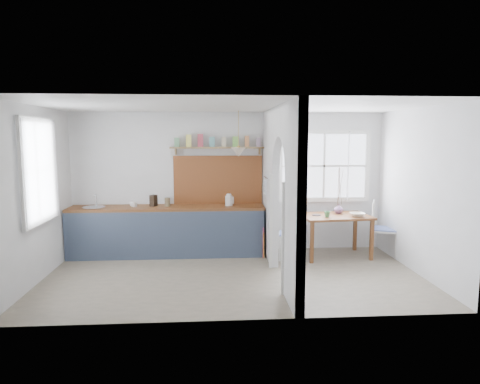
{
  "coord_description": "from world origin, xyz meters",
  "views": [
    {
      "loc": [
        -0.35,
        -6.39,
        2.14
      ],
      "look_at": [
        0.13,
        0.5,
        1.25
      ],
      "focal_mm": 32.0,
      "sensor_mm": 36.0,
      "label": 1
    }
  ],
  "objects": [
    {
      "name": "kettle",
      "position": [
        -0.01,
        1.31,
        1.01
      ],
      "size": [
        0.2,
        0.17,
        0.21
      ],
      "primitive_type": null,
      "rotation": [
        0.0,
        0.0,
        0.14
      ],
      "color": "silver",
      "rests_on": "counter"
    },
    {
      "name": "vase",
      "position": [
        1.99,
        1.18,
        0.84
      ],
      "size": [
        0.19,
        0.19,
        0.18
      ],
      "primitive_type": "imported",
      "rotation": [
        0.0,
        0.0,
        -0.13
      ],
      "color": "slate",
      "rests_on": "dining_table"
    },
    {
      "name": "bowl",
      "position": [
        2.23,
        0.87,
        0.79
      ],
      "size": [
        0.26,
        0.26,
        0.06
      ],
      "primitive_type": "imported",
      "rotation": [
        0.0,
        0.0,
        -0.0
      ],
      "color": "white",
      "rests_on": "dining_table"
    },
    {
      "name": "utensil_rail",
      "position": [
        0.61,
        0.9,
        1.45
      ],
      "size": [
        0.02,
        0.5,
        0.02
      ],
      "primitive_type": "cylinder",
      "rotation": [
        1.57,
        0.0,
        0.0
      ],
      "color": "silver",
      "rests_on": "partition"
    },
    {
      "name": "table_cup",
      "position": [
        1.68,
        0.84,
        0.8
      ],
      "size": [
        0.11,
        0.11,
        0.1
      ],
      "primitive_type": "imported",
      "rotation": [
        0.0,
        0.0,
        -0.03
      ],
      "color": "#4E9356",
      "rests_on": "dining_table"
    },
    {
      "name": "pendant_lamp",
      "position": [
        0.15,
        1.15,
        1.88
      ],
      "size": [
        0.26,
        0.26,
        0.16
      ],
      "primitive_type": "cone",
      "color": "beige",
      "rests_on": "ceiling"
    },
    {
      "name": "towel_magenta",
      "position": [
        0.58,
        0.98,
        0.28
      ],
      "size": [
        0.02,
        0.03,
        0.55
      ],
      "primitive_type": "cube",
      "color": "#AD375F",
      "rests_on": "counter"
    },
    {
      "name": "knife_block",
      "position": [
        -1.38,
        1.34,
        1.0
      ],
      "size": [
        0.14,
        0.16,
        0.2
      ],
      "primitive_type": "cube",
      "rotation": [
        0.0,
        0.0,
        -0.44
      ],
      "color": "black",
      "rests_on": "counter"
    },
    {
      "name": "plate",
      "position": [
        1.54,
        1.01,
        0.76
      ],
      "size": [
        0.19,
        0.19,
        0.01
      ],
      "primitive_type": "cylinder",
      "rotation": [
        0.0,
        0.0,
        0.24
      ],
      "color": "#2C2627",
      "rests_on": "dining_table"
    },
    {
      "name": "ceiling",
      "position": [
        0.0,
        0.0,
        2.6
      ],
      "size": [
        5.8,
        3.2,
        0.01
      ],
      "primitive_type": "cube",
      "color": "silver",
      "rests_on": "walls"
    },
    {
      "name": "sink",
      "position": [
        -2.43,
        1.3,
        0.89
      ],
      "size": [
        0.4,
        0.4,
        0.02
      ],
      "primitive_type": "cylinder",
      "color": "silver",
      "rests_on": "counter"
    },
    {
      "name": "chair_right",
      "position": [
        2.8,
        1.01,
        0.49
      ],
      "size": [
        0.59,
        0.59,
        0.98
      ],
      "primitive_type": null,
      "rotation": [
        0.0,
        0.0,
        1.16
      ],
      "color": "silver",
      "rests_on": "floor"
    },
    {
      "name": "counter",
      "position": [
        -1.13,
        1.33,
        0.46
      ],
      "size": [
        3.5,
        0.6,
        0.9
      ],
      "color": "#642E14",
      "rests_on": "floor"
    },
    {
      "name": "nook_window",
      "position": [
        1.8,
        1.56,
        1.6
      ],
      "size": [
        1.76,
        0.1,
        1.3
      ],
      "primitive_type": null,
      "color": "white",
      "rests_on": "walls"
    },
    {
      "name": "walls",
      "position": [
        0.0,
        0.0,
        1.3
      ],
      "size": [
        5.81,
        3.21,
        2.6
      ],
      "color": "silver",
      "rests_on": "floor"
    },
    {
      "name": "backsplash",
      "position": [
        -0.2,
        1.58,
        1.35
      ],
      "size": [
        1.65,
        0.03,
        0.9
      ],
      "primitive_type": "cube",
      "color": "brown",
      "rests_on": "walls"
    },
    {
      "name": "mug_b",
      "position": [
        -1.73,
        1.29,
        0.95
      ],
      "size": [
        0.17,
        0.17,
        0.1
      ],
      "primitive_type": "imported",
      "rotation": [
        0.0,
        0.0,
        0.41
      ],
      "color": "silver",
      "rests_on": "counter"
    },
    {
      "name": "kitchen_window",
      "position": [
        -2.87,
        0.0,
        1.65
      ],
      "size": [
        0.1,
        1.16,
        1.5
      ],
      "primitive_type": null,
      "color": "white",
      "rests_on": "walls"
    },
    {
      "name": "jar",
      "position": [
        -1.13,
        1.3,
        0.98
      ],
      "size": [
        0.11,
        0.11,
        0.15
      ],
      "primitive_type": "cylinder",
      "rotation": [
        0.0,
        0.0,
        0.09
      ],
      "color": "brown",
      "rests_on": "counter"
    },
    {
      "name": "dining_table",
      "position": [
        1.88,
        1.01,
        0.38
      ],
      "size": [
        1.28,
        0.91,
        0.75
      ],
      "primitive_type": null,
      "rotation": [
        0.0,
        0.0,
        0.09
      ],
      "color": "#642E14",
      "rests_on": "floor"
    },
    {
      "name": "mug_a",
      "position": [
        -1.7,
        1.27,
        0.95
      ],
      "size": [
        0.15,
        0.15,
        0.11
      ],
      "primitive_type": "imported",
      "rotation": [
        0.0,
        0.0,
        -0.42
      ],
      "color": "white",
      "rests_on": "counter"
    },
    {
      "name": "chair_left",
      "position": [
        1.06,
        0.92,
        0.45
      ],
      "size": [
        0.47,
        0.47,
        0.9
      ],
      "primitive_type": null,
      "rotation": [
        0.0,
        0.0,
        -1.74
      ],
      "color": "silver",
      "rests_on": "floor"
    },
    {
      "name": "towel_orange",
      "position": [
        0.58,
        0.93,
        0.25
      ],
      "size": [
        0.02,
        0.03,
        0.44
      ],
      "primitive_type": "cube",
      "color": "#C56B25",
      "rests_on": "counter"
    },
    {
      "name": "floor",
      "position": [
        0.0,
        0.0,
        0.0
      ],
      "size": [
        5.8,
        3.2,
        0.01
      ],
      "primitive_type": "cube",
      "color": "gray",
      "rests_on": "ground"
    },
    {
      "name": "shelf",
      "position": [
        -0.2,
        1.49,
        2.01
      ],
      "size": [
        1.75,
        0.2,
        0.21
      ],
      "color": "#988054",
      "rests_on": "walls"
    },
    {
      "name": "partition",
      "position": [
        0.7,
        0.06,
        1.45
      ],
      "size": [
        0.12,
        3.2,
        2.6
      ],
      "color": "silver",
      "rests_on": "floor"
    }
  ]
}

